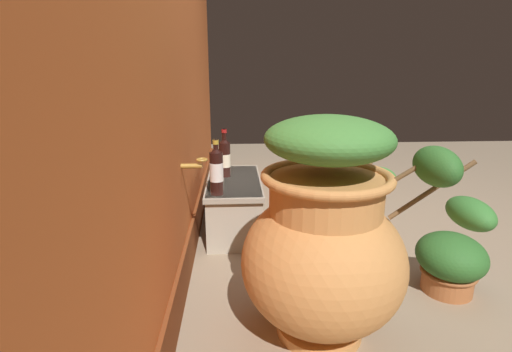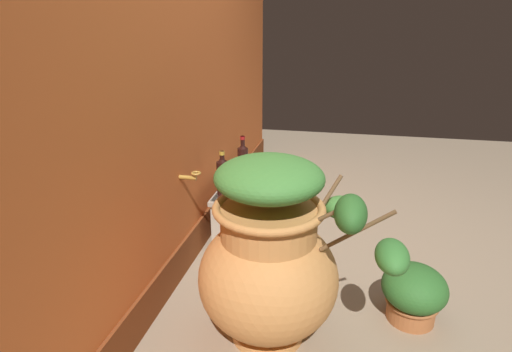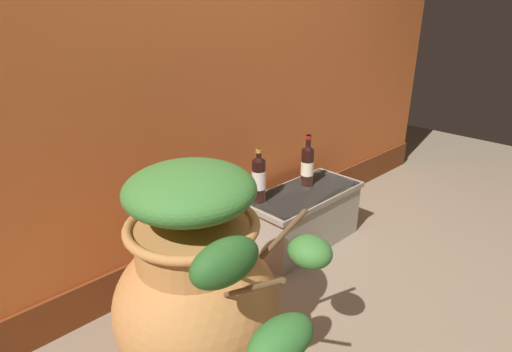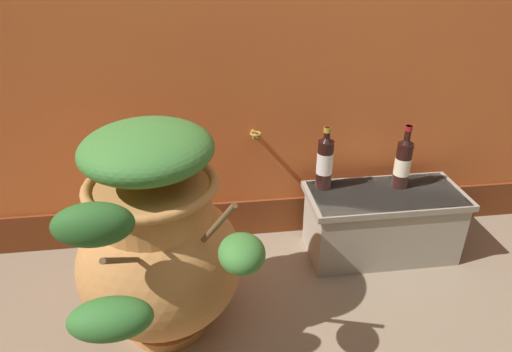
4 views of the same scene
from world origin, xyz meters
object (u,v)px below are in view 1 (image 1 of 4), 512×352
object	(u,v)px
terracotta_urn	(327,239)
wine_bottle_middle	(225,157)
potted_shrub	(450,262)
wine_bottle_left	(216,170)

from	to	relation	value
terracotta_urn	wine_bottle_middle	world-z (taller)	terracotta_urn
potted_shrub	wine_bottle_middle	bearing A→B (deg)	50.61
wine_bottle_left	potted_shrub	size ratio (longest dim) A/B	0.94
wine_bottle_left	wine_bottle_middle	distance (m)	0.38
terracotta_urn	potted_shrub	xyz separation A→B (m)	(0.25, -0.67, -0.26)
terracotta_urn	wine_bottle_middle	xyz separation A→B (m)	(1.15, 0.41, 0.07)
wine_bottle_left	potted_shrub	bearing A→B (deg)	-114.52
terracotta_urn	wine_bottle_left	size ratio (longest dim) A/B	2.83
terracotta_urn	potted_shrub	world-z (taller)	terracotta_urn
wine_bottle_left	wine_bottle_middle	bearing A→B (deg)	-5.82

